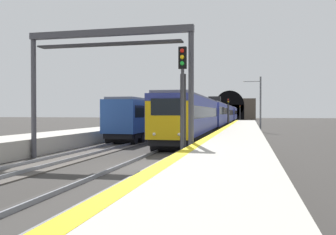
# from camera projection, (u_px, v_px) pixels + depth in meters

# --- Properties ---
(ground_plane) EXTENTS (320.00, 320.00, 0.00)m
(ground_plane) POSITION_uv_depth(u_px,v_px,m) (140.00, 167.00, 16.86)
(ground_plane) COLOR #302D2B
(platform_right) EXTENTS (112.00, 3.62, 1.04)m
(platform_right) POSITION_uv_depth(u_px,v_px,m) (229.00, 159.00, 15.94)
(platform_right) COLOR #ADA89E
(platform_right) RESTS_ON ground_plane
(platform_right_edge_strip) EXTENTS (112.00, 0.50, 0.01)m
(platform_right_edge_strip) POSITION_uv_depth(u_px,v_px,m) (194.00, 146.00, 16.28)
(platform_right_edge_strip) COLOR yellow
(platform_right_edge_strip) RESTS_ON platform_right
(track_main_line) EXTENTS (160.00, 2.60, 0.21)m
(track_main_line) POSITION_uv_depth(u_px,v_px,m) (140.00, 166.00, 16.86)
(track_main_line) COLOR #383533
(track_main_line) RESTS_ON ground_plane
(track_adjacent_line) EXTENTS (160.00, 2.71, 0.21)m
(track_adjacent_line) POSITION_uv_depth(u_px,v_px,m) (47.00, 163.00, 17.93)
(track_adjacent_line) COLOR #4C4742
(track_adjacent_line) RESTS_ON ground_plane
(train_main_approaching) EXTENTS (82.29, 3.01, 4.85)m
(train_main_approaching) POSITION_uv_depth(u_px,v_px,m) (220.00, 114.00, 61.77)
(train_main_approaching) COLOR navy
(train_main_approaching) RESTS_ON ground_plane
(train_adjacent_platform) EXTENTS (62.06, 3.05, 4.69)m
(train_adjacent_platform) POSITION_uv_depth(u_px,v_px,m) (187.00, 115.00, 57.72)
(train_adjacent_platform) COLOR #264C99
(train_adjacent_platform) RESTS_ON ground_plane
(railway_signal_near) EXTENTS (0.39, 0.38, 5.71)m
(railway_signal_near) POSITION_uv_depth(u_px,v_px,m) (183.00, 94.00, 17.35)
(railway_signal_near) COLOR #38383D
(railway_signal_near) RESTS_ON ground_plane
(railway_signal_mid) EXTENTS (0.39, 0.38, 4.63)m
(railway_signal_mid) POSITION_uv_depth(u_px,v_px,m) (228.00, 111.00, 53.01)
(railway_signal_mid) COLOR #38383D
(railway_signal_mid) RESTS_ON ground_plane
(railway_signal_far) EXTENTS (0.39, 0.38, 4.89)m
(railway_signal_far) POSITION_uv_depth(u_px,v_px,m) (240.00, 111.00, 113.03)
(railway_signal_far) COLOR #38383D
(railway_signal_far) RESTS_ON ground_plane
(overhead_signal_gantry) EXTENTS (0.70, 9.25, 7.01)m
(overhead_signal_gantry) POSITION_uv_depth(u_px,v_px,m) (108.00, 60.00, 19.30)
(overhead_signal_gantry) COLOR #3F3F47
(overhead_signal_gantry) RESTS_ON ground_plane
(tunnel_portal) EXTENTS (2.76, 18.62, 10.59)m
(tunnel_portal) POSITION_uv_depth(u_px,v_px,m) (230.00, 109.00, 132.78)
(tunnel_portal) COLOR #51473D
(tunnel_portal) RESTS_ON ground_plane
(catenary_mast_near) EXTENTS (0.22, 2.32, 7.23)m
(catenary_mast_near) POSITION_uv_depth(u_px,v_px,m) (260.00, 104.00, 46.97)
(catenary_mast_near) COLOR #595B60
(catenary_mast_near) RESTS_ON ground_plane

